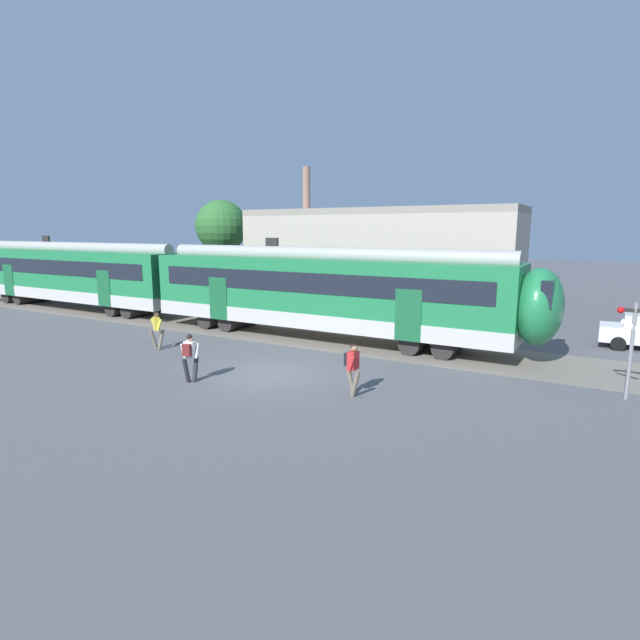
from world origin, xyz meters
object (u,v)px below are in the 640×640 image
at_px(pedestrian_red, 352,365).
at_px(crossing_signal, 633,335).
at_px(pedestrian_yellow, 157,328).
at_px(pedestrian_white, 190,354).
at_px(commuter_train, 187,282).

bearing_deg(pedestrian_red, crossing_signal, 27.42).
distance_m(pedestrian_yellow, pedestrian_white, 5.43).
bearing_deg(commuter_train, pedestrian_red, -26.53).
xyz_separation_m(commuter_train, pedestrian_white, (8.22, -8.27, -1.26)).
height_order(pedestrian_yellow, pedestrian_white, same).
xyz_separation_m(pedestrian_yellow, pedestrian_white, (4.66, -2.79, 0.03)).
bearing_deg(commuter_train, crossing_signal, -7.96).
relative_size(pedestrian_yellow, crossing_signal, 0.56).
distance_m(pedestrian_red, crossing_signal, 8.43).
height_order(commuter_train, pedestrian_white, commuter_train).
distance_m(pedestrian_white, pedestrian_red, 5.59).
relative_size(pedestrian_yellow, pedestrian_red, 1.00).
bearing_deg(pedestrian_white, pedestrian_red, 15.36).
bearing_deg(pedestrian_yellow, commuter_train, 122.96).
bearing_deg(pedestrian_white, commuter_train, 134.82).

